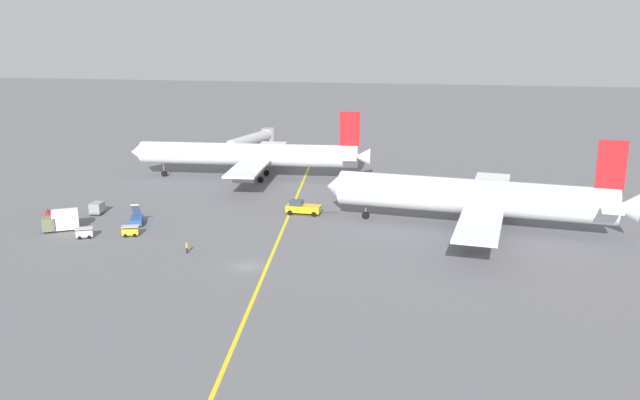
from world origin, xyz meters
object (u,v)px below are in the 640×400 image
object	(u,v)px
pushback_tug	(303,208)
jet_bridge	(254,139)
airliner_at_gate_left	(250,155)
airliner_being_pushed	(474,197)
gse_baggage_cart_trailing	(84,233)
gse_gpu_cart_small	(52,214)
ground_crew_marshaller_foreground	(187,248)
gse_catering_truck_tall	(61,221)
gse_stair_truck_yellow	(137,219)
gse_baggage_cart_near_cluster	(130,231)
gse_container_dolly_flat	(97,208)

from	to	relation	value
pushback_tug	jet_bridge	xyz separation A→B (m)	(-23.32, 52.32, 3.17)
airliner_at_gate_left	pushback_tug	distance (m)	31.33
airliner_being_pushed	gse_baggage_cart_trailing	world-z (taller)	airliner_being_pushed
gse_gpu_cart_small	ground_crew_marshaller_foreground	size ratio (longest dim) A/B	1.53
airliner_being_pushed	gse_catering_truck_tall	xyz separation A→B (m)	(-68.41, -13.48, -3.64)
gse_stair_truck_yellow	jet_bridge	distance (m)	64.07
pushback_tug	gse_baggage_cart_near_cluster	distance (m)	30.95
gse_baggage_cart_near_cluster	jet_bridge	distance (m)	70.27
gse_stair_truck_yellow	jet_bridge	bearing A→B (deg)	86.63
gse_stair_truck_yellow	gse_container_dolly_flat	bearing A→B (deg)	153.52
gse_catering_truck_tall	gse_stair_truck_yellow	distance (m)	12.28
ground_crew_marshaller_foreground	airliner_being_pushed	bearing A→B (deg)	25.61
pushback_tug	gse_gpu_cart_small	size ratio (longest dim) A/B	3.60
gse_baggage_cart_trailing	jet_bridge	distance (m)	73.04
gse_catering_truck_tall	gse_container_dolly_flat	world-z (taller)	gse_catering_truck_tall
airliner_being_pushed	gse_baggage_cart_trailing	bearing A→B (deg)	-165.22
gse_baggage_cart_trailing	gse_stair_truck_yellow	bearing A→B (deg)	59.04
airliner_at_gate_left	gse_container_dolly_flat	world-z (taller)	airliner_at_gate_left
gse_baggage_cart_near_cluster	jet_bridge	world-z (taller)	jet_bridge
gse_baggage_cart_near_cluster	gse_baggage_cart_trailing	world-z (taller)	same
jet_bridge	ground_crew_marshaller_foreground	bearing A→B (deg)	-82.37
gse_baggage_cart_near_cluster	gse_catering_truck_tall	bearing A→B (deg)	176.50
pushback_tug	gse_container_dolly_flat	bearing A→B (deg)	-169.92
gse_container_dolly_flat	gse_gpu_cart_small	bearing A→B (deg)	-147.26
airliner_at_gate_left	ground_crew_marshaller_foreground	size ratio (longest dim) A/B	31.55
jet_bridge	gse_baggage_cart_near_cluster	bearing A→B (deg)	-91.61
gse_catering_truck_tall	ground_crew_marshaller_foreground	world-z (taller)	gse_catering_truck_tall
gse_gpu_cart_small	gse_baggage_cart_trailing	size ratio (longest dim) A/B	0.84
airliner_being_pushed	gse_baggage_cart_near_cluster	bearing A→B (deg)	-165.63
gse_baggage_cart_trailing	ground_crew_marshaller_foreground	size ratio (longest dim) A/B	1.82
airliner_being_pushed	gse_gpu_cart_small	xyz separation A→B (m)	(-74.01, -7.23, -4.60)
airliner_being_pushed	jet_bridge	bearing A→B (deg)	133.85
gse_container_dolly_flat	gse_gpu_cart_small	world-z (taller)	gse_container_dolly_flat
gse_gpu_cart_small	ground_crew_marshaller_foreground	distance (m)	33.47
gse_gpu_cart_small	gse_container_dolly_flat	bearing A→B (deg)	32.74
gse_catering_truck_tall	gse_baggage_cart_near_cluster	xyz separation A→B (m)	(12.74, -0.78, -0.90)
airliner_being_pushed	gse_baggage_cart_trailing	xyz separation A→B (m)	(-62.58, -16.51, -4.53)
ground_crew_marshaller_foreground	gse_baggage_cart_trailing	bearing A→B (deg)	167.33
airliner_at_gate_left	gse_container_dolly_flat	bearing A→B (deg)	-121.60
airliner_at_gate_left	gse_stair_truck_yellow	distance (m)	39.08
gse_baggage_cart_near_cluster	gse_gpu_cart_small	xyz separation A→B (m)	(-18.34, 7.02, -0.07)
pushback_tug	gse_stair_truck_yellow	distance (m)	29.44
gse_baggage_cart_near_cluster	airliner_at_gate_left	bearing A→B (deg)	79.32
airliner_being_pushed	ground_crew_marshaller_foreground	distance (m)	48.36
airliner_at_gate_left	pushback_tug	size ratio (longest dim) A/B	5.72
gse_catering_truck_tall	airliner_being_pushed	bearing A→B (deg)	11.15
airliner_at_gate_left	jet_bridge	bearing A→B (deg)	103.43
airliner_being_pushed	gse_baggage_cart_near_cluster	distance (m)	57.65
gse_catering_truck_tall	ground_crew_marshaller_foreground	xyz separation A→B (m)	(24.99, -7.34, -0.86)
airliner_being_pushed	gse_catering_truck_tall	world-z (taller)	airliner_being_pushed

